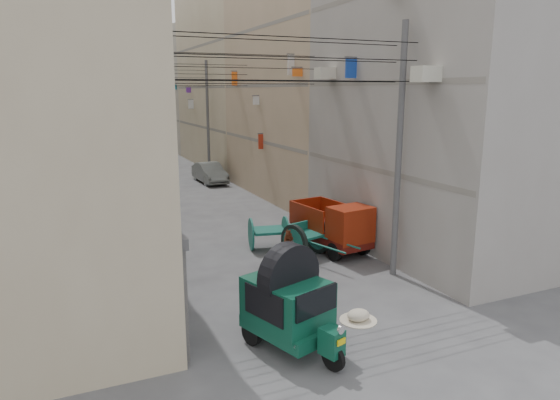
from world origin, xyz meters
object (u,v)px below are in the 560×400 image
auto_rickshaw (289,302)px  second_cart (268,232)px  mini_truck (337,229)px  horse (298,256)px  feed_sack (358,315)px  distant_car_grey (210,173)px  distant_car_green (135,157)px  distant_car_white (152,173)px  tonga_cart (307,238)px

auto_rickshaw → second_cart: (2.41, 7.10, -0.48)m
mini_truck → horse: 2.99m
feed_sack → distant_car_grey: bearing=84.6°
feed_sack → horse: size_ratio=0.36×
feed_sack → distant_car_green: 31.96m
distant_car_white → distant_car_grey: (3.49, -1.43, -0.00)m
second_cart → distant_car_green: size_ratio=0.40×
distant_car_white → distant_car_green: 9.31m
mini_truck → auto_rickshaw: bearing=-136.8°
mini_truck → second_cart: bearing=138.8°
distant_car_green → mini_truck: bearing=110.4°
mini_truck → distant_car_white: bearing=94.3°
feed_sack → distant_car_grey: size_ratio=0.16×
horse → distant_car_green: size_ratio=0.42×
auto_rickshaw → tonga_cart: bearing=41.6°
distant_car_grey → mini_truck: bearing=-91.1°
auto_rickshaw → distant_car_white: size_ratio=0.74×
feed_sack → distant_car_green: bearing=92.3°
distant_car_grey → second_cart: bearing=-99.5°
mini_truck → distant_car_grey: mini_truck is taller
mini_truck → distant_car_white: (-3.80, 17.45, -0.26)m
auto_rickshaw → second_cart: auto_rickshaw is taller
tonga_cart → feed_sack: bearing=-119.6°
auto_rickshaw → feed_sack: (2.24, 0.50, -0.98)m
mini_truck → feed_sack: 5.73m
tonga_cart → second_cart: size_ratio=1.88×
auto_rickshaw → feed_sack: size_ratio=4.61×
auto_rickshaw → distant_car_white: 23.15m
horse → tonga_cart: bearing=-135.5°
tonga_cart → second_cart: 1.65m
feed_sack → horse: 3.51m
mini_truck → distant_car_grey: bearing=83.1°
distant_car_grey → distant_car_green: 11.23m
auto_rickshaw → horse: 4.52m
second_cart → horse: size_ratio=0.96×
tonga_cart → second_cart: tonga_cart is taller
mini_truck → feed_sack: bearing=-122.2°
auto_rickshaw → tonga_cart: size_ratio=0.93×
auto_rickshaw → tonga_cart: auto_rickshaw is taller
tonga_cart → feed_sack: tonga_cart is taller
mini_truck → distant_car_white: size_ratio=0.92×
distant_car_grey → distant_car_green: bearing=104.9°
distant_car_grey → horse: bearing=-99.1°
feed_sack → horse: bearing=91.8°
second_cart → distant_car_grey: bearing=94.5°
tonga_cart → distant_car_grey: (0.91, 15.95, -0.02)m
auto_rickshaw → distant_car_green: auto_rickshaw is taller
horse → second_cart: bearing=-106.2°
second_cart → feed_sack: size_ratio=2.63×
mini_truck → second_cart: 2.60m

